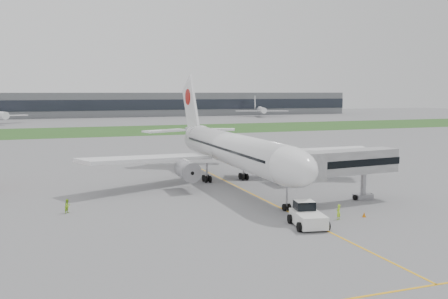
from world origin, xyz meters
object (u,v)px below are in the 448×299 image
object	(u,v)px
pushback_tug	(307,215)
jet_bridge	(343,163)
airliner	(230,148)
ground_crew_near	(338,212)

from	to	relation	value
pushback_tug	jet_bridge	xyz separation A→B (m)	(9.91, 8.40, 4.08)
airliner	ground_crew_near	world-z (taller)	airliner
airliner	jet_bridge	world-z (taller)	airliner
jet_bridge	ground_crew_near	bearing A→B (deg)	-131.10
pushback_tug	ground_crew_near	size ratio (longest dim) A/B	3.12
ground_crew_near	jet_bridge	bearing A→B (deg)	-155.62
airliner	jet_bridge	bearing A→B (deg)	-64.28
airliner	ground_crew_near	size ratio (longest dim) A/B	30.75
pushback_tug	jet_bridge	distance (m)	13.62
airliner	pushback_tug	size ratio (longest dim) A/B	9.85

